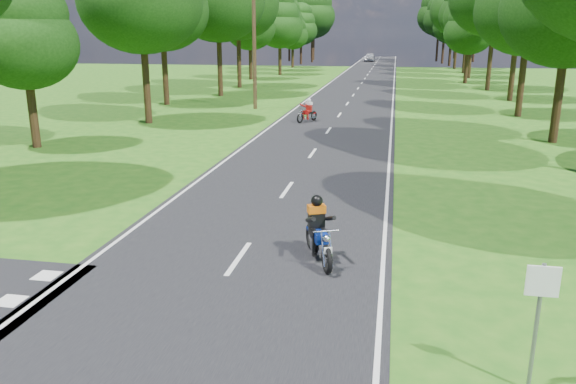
# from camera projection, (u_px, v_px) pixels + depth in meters

# --- Properties ---
(ground) EXTENTS (160.00, 160.00, 0.00)m
(ground) POSITION_uv_depth(u_px,v_px,m) (212.00, 298.00, 11.10)
(ground) COLOR #215914
(ground) RESTS_ON ground
(main_road) EXTENTS (7.00, 140.00, 0.02)m
(main_road) POSITION_uv_depth(u_px,v_px,m) (362.00, 83.00, 58.37)
(main_road) COLOR black
(main_road) RESTS_ON ground
(road_markings) EXTENTS (7.40, 140.00, 0.01)m
(road_markings) POSITION_uv_depth(u_px,v_px,m) (359.00, 84.00, 56.62)
(road_markings) COLOR silver
(road_markings) RESTS_ON main_road
(treeline) EXTENTS (40.00, 115.35, 14.78)m
(treeline) POSITION_uv_depth(u_px,v_px,m) (382.00, 4.00, 65.38)
(treeline) COLOR black
(treeline) RESTS_ON ground
(telegraph_pole) EXTENTS (1.20, 0.26, 8.00)m
(telegraph_pole) POSITION_uv_depth(u_px,v_px,m) (254.00, 48.00, 37.52)
(telegraph_pole) COLOR #382616
(telegraph_pole) RESTS_ON ground
(road_sign) EXTENTS (0.45, 0.07, 2.00)m
(road_sign) POSITION_uv_depth(u_px,v_px,m) (539.00, 307.00, 7.85)
(road_sign) COLOR slate
(road_sign) RESTS_ON ground
(rider_near_blue) EXTENTS (1.23, 1.90, 1.50)m
(rider_near_blue) POSITION_uv_depth(u_px,v_px,m) (319.00, 229.00, 12.69)
(rider_near_blue) COLOR navy
(rider_near_blue) RESTS_ON main_road
(rider_far_red) EXTENTS (1.24, 1.70, 1.36)m
(rider_far_red) POSITION_uv_depth(u_px,v_px,m) (307.00, 110.00, 32.77)
(rider_far_red) COLOR #AB0D0E
(rider_far_red) RESTS_ON main_road
(distant_car) EXTENTS (1.87, 4.54, 1.54)m
(distant_car) POSITION_uv_depth(u_px,v_px,m) (370.00, 57.00, 102.53)
(distant_car) COLOR #B3B6BB
(distant_car) RESTS_ON main_road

